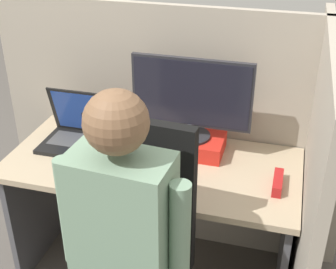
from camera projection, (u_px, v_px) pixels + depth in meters
cubicle_panel_back at (171, 132)px, 2.52m from camera, size 1.89×0.04×1.37m
cubicle_panel_right at (307, 198)px, 2.00m from camera, size 0.04×1.27×1.37m
desk at (153, 192)px, 2.30m from camera, size 1.39×0.64×0.71m
paper_box at (190, 144)px, 2.28m from camera, size 0.33×0.22×0.08m
monitor at (191, 97)px, 2.16m from camera, size 0.57×0.19×0.40m
laptop at (81, 134)px, 2.34m from camera, size 0.37×0.26×0.27m
mouse at (126, 169)px, 2.12m from camera, size 0.06×0.04×0.04m
stapler at (278, 183)px, 2.02m from camera, size 0.04×0.17×0.05m
carrot_toy at (154, 188)px, 1.99m from camera, size 0.04×0.15×0.04m
office_chair at (134, 264)px, 1.81m from camera, size 0.53×0.58×1.13m
person at (119, 252)px, 1.56m from camera, size 0.48×0.44×1.35m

